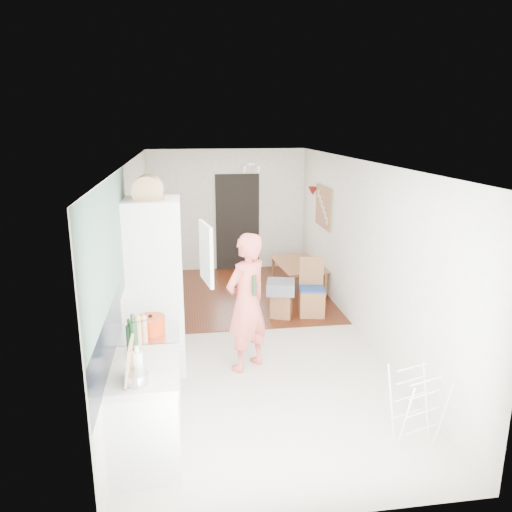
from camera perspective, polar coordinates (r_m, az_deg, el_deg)
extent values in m
cube|color=beige|center=(7.35, -0.61, -9.13)|extent=(3.20, 7.00, 0.01)
cube|color=#622310|center=(9.05, -2.20, -4.35)|extent=(3.20, 3.30, 0.01)
cube|color=slate|center=(4.84, -16.35, 0.59)|extent=(0.02, 3.00, 1.30)
cube|color=black|center=(4.55, -16.55, -9.71)|extent=(0.02, 1.90, 0.50)
cube|color=black|center=(10.38, -2.13, 3.86)|extent=(0.90, 0.04, 2.00)
cube|color=white|center=(4.85, -12.40, -17.40)|extent=(0.60, 0.90, 0.86)
cube|color=white|center=(4.63, -12.73, -12.58)|extent=(0.62, 0.92, 0.06)
cube|color=white|center=(5.50, -11.90, -13.15)|extent=(0.60, 0.60, 0.88)
cube|color=#B5B5B8|center=(5.30, -12.16, -8.75)|extent=(0.60, 0.60, 0.04)
cube|color=white|center=(6.19, -11.41, -3.47)|extent=(0.66, 0.66, 2.15)
cube|color=white|center=(5.76, -5.73, 0.30)|extent=(0.14, 0.56, 0.70)
cube|color=white|center=(6.04, -8.71, 0.91)|extent=(0.02, 0.52, 0.66)
cube|color=tan|center=(9.01, 7.75, 5.58)|extent=(0.03, 0.90, 0.70)
cube|color=#925C34|center=(9.01, 7.66, 5.58)|extent=(0.00, 0.94, 0.74)
cone|color=maroon|center=(9.59, 6.50, 7.40)|extent=(0.18, 0.18, 0.16)
imported|color=#DE5E53|center=(6.08, -1.09, -3.95)|extent=(0.90, 0.85, 2.06)
imported|color=#925C34|center=(9.36, 4.96, -2.46)|extent=(0.73, 1.21, 0.41)
cube|color=slate|center=(7.82, 2.85, -3.57)|extent=(0.51, 0.51, 0.19)
cylinder|color=red|center=(5.25, -11.93, -7.69)|extent=(0.33, 0.33, 0.17)
cylinder|color=#B5B5B8|center=(4.33, -13.50, -13.45)|extent=(0.23, 0.23, 0.10)
cylinder|color=#1D3F1F|center=(5.94, -0.19, -3.42)|extent=(0.05, 0.05, 0.25)
cylinder|color=#1D3F1F|center=(4.78, -13.80, -9.16)|extent=(0.08, 0.08, 0.32)
cylinder|color=#1D3F1F|center=(4.81, -14.22, -9.30)|extent=(0.07, 0.07, 0.28)
cylinder|color=silver|center=(4.42, -13.36, -11.94)|extent=(0.09, 0.09, 0.22)
cylinder|color=#D5B778|center=(4.99, -13.30, -8.60)|extent=(0.08, 0.08, 0.24)
cylinder|color=#D5B778|center=(5.05, -12.65, -8.40)|extent=(0.06, 0.06, 0.22)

